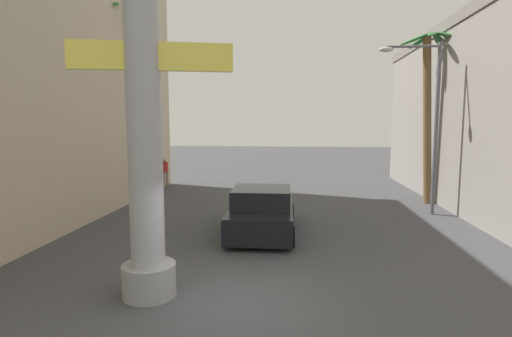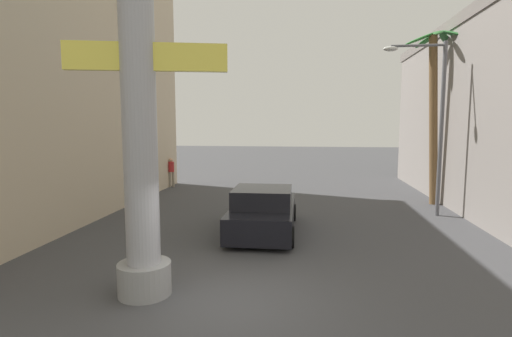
% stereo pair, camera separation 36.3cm
% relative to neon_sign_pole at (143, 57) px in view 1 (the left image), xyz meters
% --- Properties ---
extents(ground_plane, '(90.76, 90.76, 0.00)m').
position_rel_neon_sign_pole_xyz_m(ground_plane, '(1.88, 9.75, -4.99)').
color(ground_plane, '#424244').
extents(neon_sign_pole, '(3.58, 1.14, 10.24)m').
position_rel_neon_sign_pole_xyz_m(neon_sign_pole, '(0.00, 0.00, 0.00)').
color(neon_sign_pole, '#9E9EA3').
rests_on(neon_sign_pole, ground).
extents(street_lamp, '(2.39, 0.28, 6.80)m').
position_rel_neon_sign_pole_xyz_m(street_lamp, '(8.26, 8.56, -0.86)').
color(street_lamp, '#59595E').
rests_on(street_lamp, ground).
extents(car_lead, '(2.21, 4.73, 1.56)m').
position_rel_neon_sign_pole_xyz_m(car_lead, '(1.99, 5.22, -4.29)').
color(car_lead, black).
rests_on(car_lead, ground).
extents(palm_tree_mid_right, '(2.97, 2.84, 7.69)m').
position_rel_neon_sign_pole_xyz_m(palm_tree_mid_right, '(9.03, 10.82, -0.18)').
color(palm_tree_mid_right, brown).
rests_on(palm_tree_mid_right, ground).
extents(palm_tree_mid_left, '(3.00, 3.03, 9.12)m').
position_rel_neon_sign_pole_xyz_m(palm_tree_mid_left, '(-5.02, 9.59, 0.57)').
color(palm_tree_mid_left, brown).
rests_on(palm_tree_mid_left, ground).
extents(pedestrian_far_left, '(0.46, 0.46, 1.67)m').
position_rel_neon_sign_pole_xyz_m(pedestrian_far_left, '(-4.33, 14.15, -4.01)').
color(pedestrian_far_left, gray).
rests_on(pedestrian_far_left, ground).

